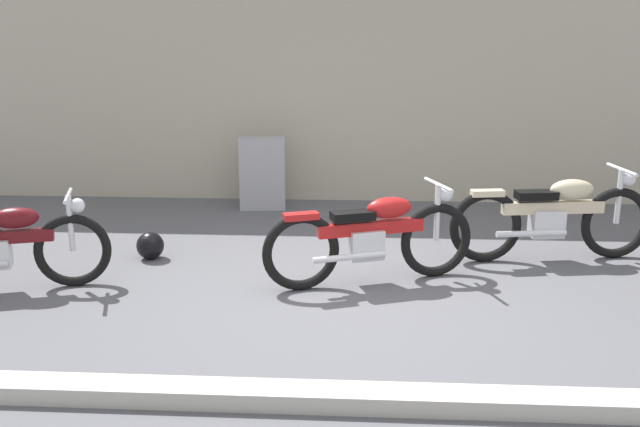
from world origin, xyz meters
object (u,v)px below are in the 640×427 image
(motorcycle_red, at_px, (372,237))
(motorcycle_maroon, at_px, (0,247))
(stone_marker, at_px, (262,174))
(helmet, at_px, (150,246))
(motorcycle_cream, at_px, (554,217))

(motorcycle_red, relative_size, motorcycle_maroon, 1.04)
(stone_marker, relative_size, motorcycle_red, 0.49)
(helmet, relative_size, motorcycle_maroon, 0.15)
(helmet, distance_m, motorcycle_cream, 4.12)
(motorcycle_maroon, bearing_deg, stone_marker, 41.67)
(stone_marker, distance_m, helmet, 2.32)
(stone_marker, distance_m, motorcycle_red, 3.04)
(helmet, distance_m, motorcycle_red, 2.36)
(motorcycle_red, distance_m, motorcycle_maroon, 3.34)
(helmet, distance_m, motorcycle_maroon, 1.48)
(stone_marker, height_order, helmet, stone_marker)
(motorcycle_red, xyz_separation_m, motorcycle_maroon, (-3.32, -0.43, -0.02))
(stone_marker, relative_size, helmet, 3.36)
(motorcycle_maroon, bearing_deg, motorcycle_red, -9.46)
(helmet, height_order, motorcycle_red, motorcycle_red)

